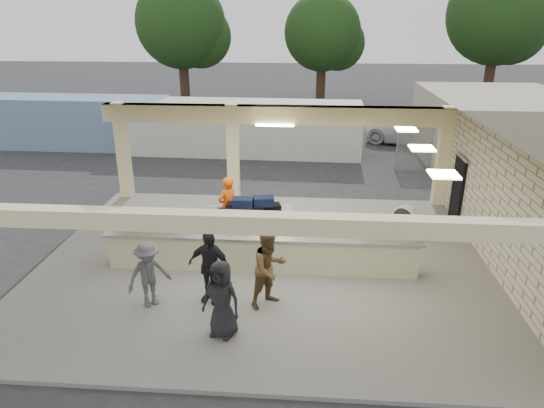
# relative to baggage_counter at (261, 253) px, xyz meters

# --- Properties ---
(ground) EXTENTS (120.00, 120.00, 0.00)m
(ground) POSITION_rel_baggage_counter_xyz_m (0.00, 0.50, -0.59)
(ground) COLOR #272729
(ground) RESTS_ON ground
(pavilion) EXTENTS (12.01, 10.00, 3.55)m
(pavilion) POSITION_rel_baggage_counter_xyz_m (0.21, 1.16, 0.76)
(pavilion) COLOR slate
(pavilion) RESTS_ON ground
(baggage_counter) EXTENTS (8.20, 0.58, 0.98)m
(baggage_counter) POSITION_rel_baggage_counter_xyz_m (0.00, 0.00, 0.00)
(baggage_counter) COLOR #BFBE8F
(baggage_counter) RESTS_ON pavilion
(luggage_cart) EXTENTS (2.61, 1.78, 1.44)m
(luggage_cart) POSITION_rel_baggage_counter_xyz_m (-0.53, 1.47, 0.29)
(luggage_cart) COLOR white
(luggage_cart) RESTS_ON pavilion
(drum_fan) EXTENTS (0.77, 0.74, 0.89)m
(drum_fan) POSITION_rel_baggage_counter_xyz_m (4.17, 2.63, -0.01)
(drum_fan) COLOR white
(drum_fan) RESTS_ON pavilion
(baggage_handler) EXTENTS (0.73, 0.76, 1.86)m
(baggage_handler) POSITION_rel_baggage_counter_xyz_m (-1.20, 2.06, 0.45)
(baggage_handler) COLOR #EA4F0C
(baggage_handler) RESTS_ON pavilion
(passenger_a) EXTENTS (0.93, 0.90, 1.85)m
(passenger_a) POSITION_rel_baggage_counter_xyz_m (0.34, -1.60, 0.44)
(passenger_a) COLOR brown
(passenger_a) RESTS_ON pavilion
(passenger_b) EXTENTS (1.10, 0.61, 1.78)m
(passenger_b) POSITION_rel_baggage_counter_xyz_m (-1.04, -1.55, 0.40)
(passenger_b) COLOR black
(passenger_b) RESTS_ON pavilion
(passenger_c) EXTENTS (1.01, 0.95, 1.60)m
(passenger_c) POSITION_rel_baggage_counter_xyz_m (-2.38, -1.86, 0.31)
(passenger_c) COLOR #4C4B50
(passenger_c) RESTS_ON pavilion
(passenger_d) EXTENTS (0.89, 0.58, 1.70)m
(passenger_d) POSITION_rel_baggage_counter_xyz_m (-0.54, -2.83, 0.36)
(passenger_d) COLOR black
(passenger_d) RESTS_ON pavilion
(car_white_a) EXTENTS (5.54, 4.07, 1.43)m
(car_white_a) POSITION_rel_baggage_counter_xyz_m (6.78, 14.31, 0.13)
(car_white_a) COLOR white
(car_white_a) RESTS_ON ground
(car_white_b) EXTENTS (5.07, 2.53, 1.53)m
(car_white_b) POSITION_rel_baggage_counter_xyz_m (11.17, 13.39, 0.18)
(car_white_b) COLOR white
(car_white_b) RESTS_ON ground
(car_dark) EXTENTS (4.73, 2.91, 1.49)m
(car_dark) POSITION_rel_baggage_counter_xyz_m (7.09, 15.41, 0.16)
(car_dark) COLOR black
(car_dark) RESTS_ON ground
(container_white) EXTENTS (11.75, 2.69, 2.53)m
(container_white) POSITION_rel_baggage_counter_xyz_m (-2.19, 11.82, 0.68)
(container_white) COLOR silver
(container_white) RESTS_ON ground
(container_blue) EXTENTS (9.83, 2.56, 2.54)m
(container_blue) POSITION_rel_baggage_counter_xyz_m (-10.90, 12.49, 0.68)
(container_blue) COLOR #6B84AB
(container_blue) RESTS_ON ground
(fence) EXTENTS (12.06, 0.06, 2.03)m
(fence) POSITION_rel_baggage_counter_xyz_m (11.00, 9.50, 0.47)
(fence) COLOR gray
(fence) RESTS_ON ground
(tree_left) EXTENTS (6.60, 6.30, 9.00)m
(tree_left) POSITION_rel_baggage_counter_xyz_m (-7.68, 24.66, 5.00)
(tree_left) COLOR #382619
(tree_left) RESTS_ON ground
(tree_mid) EXTENTS (6.00, 5.60, 8.00)m
(tree_mid) POSITION_rel_baggage_counter_xyz_m (2.32, 26.66, 4.38)
(tree_mid) COLOR #382619
(tree_mid) RESTS_ON ground
(tree_right) EXTENTS (7.20, 7.00, 10.00)m
(tree_right) POSITION_rel_baggage_counter_xyz_m (14.32, 25.66, 5.63)
(tree_right) COLOR #382619
(tree_right) RESTS_ON ground
(adjacent_building) EXTENTS (6.00, 8.00, 3.20)m
(adjacent_building) POSITION_rel_baggage_counter_xyz_m (9.50, 10.50, 1.01)
(adjacent_building) COLOR #B5AA90
(adjacent_building) RESTS_ON ground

